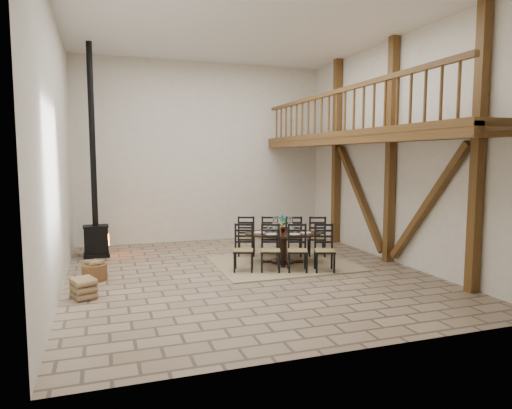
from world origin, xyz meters
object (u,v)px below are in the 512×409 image
object	(u,v)px
wood_stove	(95,209)
log_stack	(84,288)
log_basket	(94,272)
dining_table	(283,248)

from	to	relation	value
wood_stove	log_stack	distance (m)	3.48
log_basket	wood_stove	bearing A→B (deg)	89.54
dining_table	log_basket	xyz separation A→B (m)	(-3.97, -0.12, -0.19)
log_basket	dining_table	bearing A→B (deg)	1.76
dining_table	wood_stove	world-z (taller)	wood_stove
dining_table	wood_stove	distance (m)	4.53
wood_stove	log_stack	size ratio (longest dim) A/B	9.12
log_basket	log_stack	size ratio (longest dim) A/B	0.87
wood_stove	dining_table	bearing A→B (deg)	-29.70
dining_table	log_basket	world-z (taller)	dining_table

